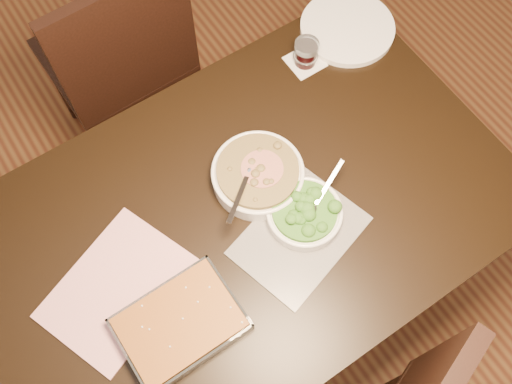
{
  "coord_description": "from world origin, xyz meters",
  "views": [
    {
      "loc": [
        -0.29,
        -0.48,
        2.11
      ],
      "look_at": [
        0.04,
        0.02,
        0.8
      ],
      "focal_mm": 40.0,
      "sensor_mm": 36.0,
      "label": 1
    }
  ],
  "objects_px": {
    "stew_bowl": "(258,174)",
    "chair_far": "(121,59)",
    "dinner_plate": "(347,28)",
    "table": "(246,227)",
    "broccoli_bowl": "(304,213)",
    "wine_tumbler": "(306,52)",
    "baking_dish": "(180,324)"
  },
  "relations": [
    {
      "from": "table",
      "to": "chair_far",
      "type": "bearing_deg",
      "value": 89.75
    },
    {
      "from": "broccoli_bowl",
      "to": "chair_far",
      "type": "relative_size",
      "value": 0.22
    },
    {
      "from": "broccoli_bowl",
      "to": "wine_tumbler",
      "type": "height_order",
      "value": "wine_tumbler"
    },
    {
      "from": "table",
      "to": "stew_bowl",
      "type": "relative_size",
      "value": 5.77
    },
    {
      "from": "baking_dish",
      "to": "wine_tumbler",
      "type": "relative_size",
      "value": 3.51
    },
    {
      "from": "table",
      "to": "dinner_plate",
      "type": "height_order",
      "value": "dinner_plate"
    },
    {
      "from": "wine_tumbler",
      "to": "dinner_plate",
      "type": "bearing_deg",
      "value": 8.52
    },
    {
      "from": "stew_bowl",
      "to": "chair_far",
      "type": "height_order",
      "value": "chair_far"
    },
    {
      "from": "stew_bowl",
      "to": "dinner_plate",
      "type": "relative_size",
      "value": 0.86
    },
    {
      "from": "broccoli_bowl",
      "to": "table",
      "type": "bearing_deg",
      "value": 142.34
    },
    {
      "from": "dinner_plate",
      "to": "stew_bowl",
      "type": "bearing_deg",
      "value": -151.88
    },
    {
      "from": "table",
      "to": "broccoli_bowl",
      "type": "relative_size",
      "value": 6.55
    },
    {
      "from": "broccoli_bowl",
      "to": "baking_dish",
      "type": "xyz_separation_m",
      "value": [
        -0.4,
        -0.07,
        -0.0
      ]
    },
    {
      "from": "dinner_plate",
      "to": "chair_far",
      "type": "height_order",
      "value": "chair_far"
    },
    {
      "from": "broccoli_bowl",
      "to": "wine_tumbler",
      "type": "xyz_separation_m",
      "value": [
        0.29,
        0.4,
        0.02
      ]
    },
    {
      "from": "wine_tumbler",
      "to": "chair_far",
      "type": "distance_m",
      "value": 0.68
    },
    {
      "from": "wine_tumbler",
      "to": "broccoli_bowl",
      "type": "bearing_deg",
      "value": -126.13
    },
    {
      "from": "wine_tumbler",
      "to": "dinner_plate",
      "type": "height_order",
      "value": "wine_tumbler"
    },
    {
      "from": "table",
      "to": "dinner_plate",
      "type": "xyz_separation_m",
      "value": [
        0.58,
        0.33,
        0.1
      ]
    },
    {
      "from": "stew_bowl",
      "to": "broccoli_bowl",
      "type": "xyz_separation_m",
      "value": [
        0.04,
        -0.15,
        -0.01
      ]
    },
    {
      "from": "table",
      "to": "wine_tumbler",
      "type": "height_order",
      "value": "wine_tumbler"
    },
    {
      "from": "stew_bowl",
      "to": "chair_far",
      "type": "xyz_separation_m",
      "value": [
        -0.08,
        0.72,
        -0.25
      ]
    },
    {
      "from": "table",
      "to": "chair_far",
      "type": "height_order",
      "value": "chair_far"
    },
    {
      "from": "broccoli_bowl",
      "to": "chair_far",
      "type": "distance_m",
      "value": 0.92
    },
    {
      "from": "table",
      "to": "dinner_plate",
      "type": "bearing_deg",
      "value": 29.51
    },
    {
      "from": "stew_bowl",
      "to": "chair_far",
      "type": "bearing_deg",
      "value": 96.12
    },
    {
      "from": "baking_dish",
      "to": "wine_tumbler",
      "type": "bearing_deg",
      "value": 33.23
    },
    {
      "from": "baking_dish",
      "to": "dinner_plate",
      "type": "height_order",
      "value": "baking_dish"
    },
    {
      "from": "table",
      "to": "stew_bowl",
      "type": "xyz_separation_m",
      "value": [
        0.08,
        0.06,
        0.13
      ]
    },
    {
      "from": "broccoli_bowl",
      "to": "chair_far",
      "type": "height_order",
      "value": "chair_far"
    },
    {
      "from": "wine_tumbler",
      "to": "chair_far",
      "type": "height_order",
      "value": "chair_far"
    },
    {
      "from": "broccoli_bowl",
      "to": "chair_far",
      "type": "xyz_separation_m",
      "value": [
        -0.12,
        0.88,
        -0.24
      ]
    }
  ]
}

